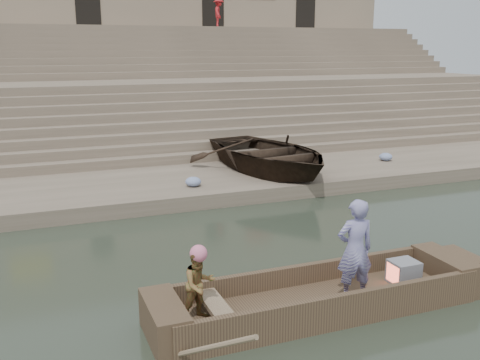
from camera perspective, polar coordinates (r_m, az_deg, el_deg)
ground at (r=10.02m, az=15.08°, el=-11.49°), size 120.00×120.00×0.00m
lower_landing at (r=16.67m, az=-1.27°, el=-0.11°), size 32.00×4.00×0.40m
mid_landing at (r=23.53m, az=-7.65°, el=6.82°), size 32.00×3.00×2.80m
upper_landing at (r=30.25m, az=-10.99°, el=10.49°), size 32.00×3.00×5.20m
ghat_steps at (r=25.13m, az=-8.62°, el=8.13°), size 32.00×11.00×5.20m
building_wall at (r=34.18m, az=-12.52°, el=15.80°), size 32.00×5.07×11.20m
main_rowboat at (r=9.20m, az=8.19°, el=-12.73°), size 5.00×1.30×0.22m
rowboat_trim at (r=9.21m, az=9.39°, el=-11.41°), size 6.04×2.63×1.77m
standing_man at (r=8.92m, az=11.89°, el=-7.13°), size 0.65×0.47×1.67m
rowing_man at (r=8.24m, az=-4.28°, el=-10.82°), size 0.62×0.53×1.10m
television at (r=9.93m, az=16.63°, el=-9.18°), size 0.46×0.42×0.40m
beached_rowboat at (r=17.02m, az=3.04°, el=2.77°), size 4.58×5.88×1.11m
pedestrian at (r=31.10m, az=-2.23°, el=17.03°), size 0.92×1.15×1.55m
cloth_bundles at (r=17.02m, az=6.19°, el=1.25°), size 7.57×1.43×0.26m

